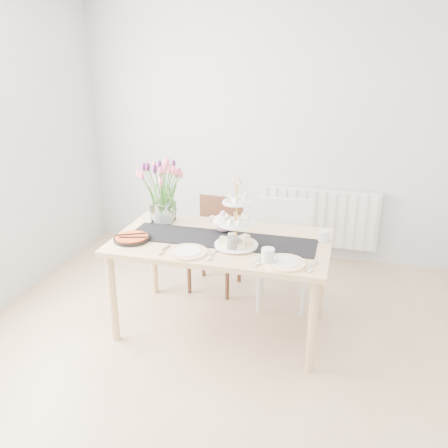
% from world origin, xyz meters
% --- Properties ---
extents(room_shell, '(4.50, 4.50, 4.50)m').
position_xyz_m(room_shell, '(0.00, 0.00, 1.30)').
color(room_shell, tan).
rests_on(room_shell, ground).
extents(radiator, '(1.20, 0.08, 0.60)m').
position_xyz_m(radiator, '(0.50, 2.19, 0.45)').
color(radiator, white).
rests_on(radiator, room_shell).
extents(dining_table, '(1.60, 0.90, 0.75)m').
position_xyz_m(dining_table, '(-0.11, 0.66, 0.67)').
color(dining_table, tan).
rests_on(dining_table, ground).
extents(chair_brown, '(0.43, 0.43, 0.82)m').
position_xyz_m(chair_brown, '(-0.34, 1.36, 0.48)').
color(chair_brown, '#3B2215').
rests_on(chair_brown, ground).
extents(chair_white, '(0.49, 0.49, 0.90)m').
position_xyz_m(chair_white, '(0.28, 1.23, 0.52)').
color(chair_white, silver).
rests_on(chair_white, ground).
extents(table_runner, '(1.40, 0.35, 0.01)m').
position_xyz_m(table_runner, '(-0.11, 0.66, 0.75)').
color(table_runner, black).
rests_on(table_runner, dining_table).
extents(tulip_vase, '(0.60, 0.60, 0.51)m').
position_xyz_m(tulip_vase, '(-0.67, 0.91, 1.08)').
color(tulip_vase, silver).
rests_on(tulip_vase, dining_table).
extents(cake_stand, '(0.31, 0.31, 0.46)m').
position_xyz_m(cake_stand, '(0.03, 0.57, 0.88)').
color(cake_stand, gold).
rests_on(cake_stand, dining_table).
extents(teapot, '(0.30, 0.26, 0.16)m').
position_xyz_m(teapot, '(-0.14, 0.81, 0.83)').
color(teapot, silver).
rests_on(teapot, dining_table).
extents(cream_jug, '(0.10, 0.10, 0.08)m').
position_xyz_m(cream_jug, '(0.62, 0.83, 0.79)').
color(cream_jug, silver).
rests_on(cream_jug, dining_table).
extents(tart_tin, '(0.27, 0.27, 0.03)m').
position_xyz_m(tart_tin, '(-0.75, 0.48, 0.77)').
color(tart_tin, black).
rests_on(tart_tin, dining_table).
extents(mug_grey, '(0.12, 0.12, 0.10)m').
position_xyz_m(mug_grey, '(0.02, 0.49, 0.80)').
color(mug_grey, slate).
rests_on(mug_grey, dining_table).
extents(mug_white, '(0.11, 0.11, 0.10)m').
position_xyz_m(mug_white, '(0.29, 0.35, 0.80)').
color(mug_white, silver).
rests_on(mug_white, dining_table).
extents(plate_left, '(0.33, 0.33, 0.01)m').
position_xyz_m(plate_left, '(-0.28, 0.37, 0.76)').
color(plate_left, white).
rests_on(plate_left, dining_table).
extents(plate_right, '(0.36, 0.36, 0.01)m').
position_xyz_m(plate_right, '(0.40, 0.37, 0.76)').
color(plate_right, white).
rests_on(plate_right, dining_table).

